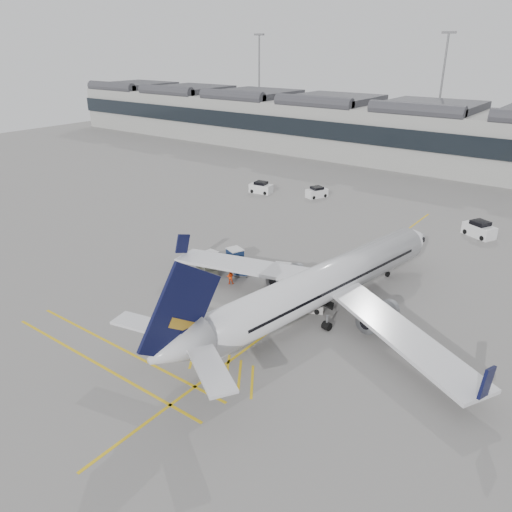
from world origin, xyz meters
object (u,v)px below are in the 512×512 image
Objects in this scene: baggage_cart_a at (282,272)px; ramp_agent_b at (230,277)px; belt_loader at (300,302)px; ramp_agent_a at (283,288)px; pushback_tug at (207,271)px; airliner_main at (320,285)px.

baggage_cart_a reaches higher than ramp_agent_b.
belt_loader is 3.03× the size of ramp_agent_a.
belt_loader is 2.03× the size of pushback_tug.
pushback_tug is (-9.01, -1.12, -0.30)m from ramp_agent_a.
belt_loader is 8.65m from ramp_agent_b.
pushback_tug is at bearing 156.19° from belt_loader.
airliner_main is 14.18× the size of pushback_tug.
pushback_tug is at bearing -169.26° from airliner_main.
ramp_agent_a is 6.00m from ramp_agent_b.
airliner_main is 23.18× the size of ramp_agent_b.
baggage_cart_a reaches higher than pushback_tug.
belt_loader is 3.32× the size of ramp_agent_b.
ramp_agent_b is at bearing -169.64° from airliner_main.
baggage_cart_a is (-6.56, 3.62, -1.90)m from airliner_main.
belt_loader is 2.39× the size of baggage_cart_a.
ramp_agent_b is at bearing -157.91° from baggage_cart_a.
ramp_agent_b is at bearing 155.42° from belt_loader.
airliner_main is 7.73m from baggage_cart_a.
ramp_agent_a is 1.10× the size of ramp_agent_b.
ramp_agent_a is at bearing 24.92° from pushback_tug.
baggage_cart_a is at bearing 116.65° from belt_loader.
belt_loader is 6.04m from baggage_cart_a.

